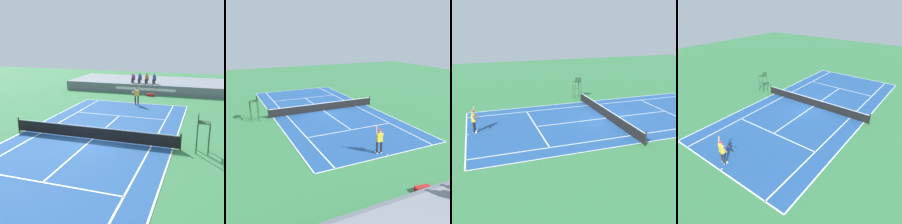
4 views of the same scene
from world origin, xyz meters
TOP-DOWN VIEW (x-y plane):
  - ground_plane at (0.00, 0.00)m, footprint 80.00×80.00m
  - court at (0.00, 0.00)m, footprint 11.08×23.88m
  - net at (0.00, 0.00)m, footprint 11.98×0.10m
  - barrier_wall at (0.00, 17.22)m, footprint 21.34×0.25m
  - bleacher_platform at (0.00, 21.59)m, footprint 21.34×8.49m
  - spectator_seated_0 at (-1.86, 18.44)m, footprint 0.44×0.60m
  - spectator_seated_1 at (-0.99, 18.44)m, footprint 0.44×0.60m
  - spectator_seated_2 at (-0.10, 18.44)m, footprint 0.44×0.60m
  - spectator_seated_3 at (0.87, 18.44)m, footprint 0.44×0.60m
  - tennis_player at (0.39, 11.23)m, footprint 0.81×0.62m
  - tennis_ball at (0.94, 10.21)m, footprint 0.07×0.07m
  - umpire_chair at (7.18, 0.00)m, footprint 0.77×0.77m
  - equipment_bag at (0.88, 16.04)m, footprint 0.94×0.47m

SIDE VIEW (x-z plane):
  - ground_plane at x=0.00m, z-range 0.00..0.00m
  - court at x=0.00m, z-range 0.00..0.02m
  - tennis_ball at x=0.94m, z-range 0.00..0.07m
  - equipment_bag at x=0.88m, z-range 0.00..0.32m
  - net at x=0.00m, z-range -0.01..1.06m
  - bleacher_platform at x=0.00m, z-range 0.00..1.14m
  - barrier_wall at x=0.00m, z-range 0.00..1.14m
  - tennis_player at x=0.39m, z-range -0.05..2.04m
  - umpire_chair at x=7.18m, z-range 0.34..2.78m
  - spectator_seated_0 at x=-1.86m, z-range 1.11..2.38m
  - spectator_seated_1 at x=-0.99m, z-range 1.11..2.38m
  - spectator_seated_2 at x=-0.10m, z-range 1.11..2.38m
  - spectator_seated_3 at x=0.87m, z-range 1.11..2.38m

